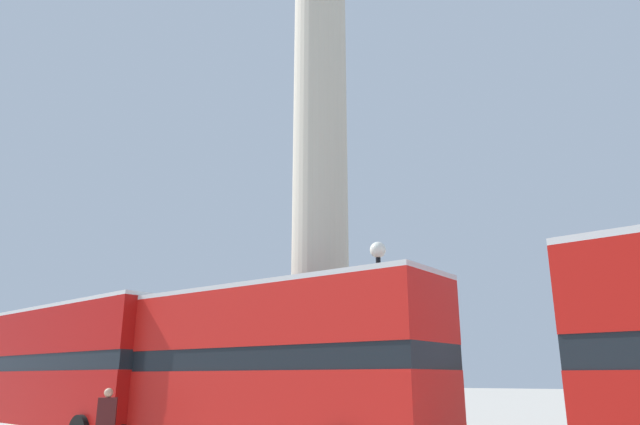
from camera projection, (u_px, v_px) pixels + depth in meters
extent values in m
cube|color=#BCB29E|center=(320.00, 424.00, 18.20)|extent=(5.17, 5.17, 1.22)
cube|color=#BCB29E|center=(320.00, 384.00, 18.54)|extent=(3.72, 3.72, 1.22)
cube|color=#BCB29E|center=(320.00, 346.00, 18.88)|extent=(2.28, 2.28, 1.22)
cylinder|color=#BCB29E|center=(320.00, 65.00, 21.80)|extent=(1.99, 1.99, 19.74)
cube|color=red|center=(248.00, 405.00, 14.63)|extent=(10.83, 2.53, 1.68)
cube|color=black|center=(249.00, 360.00, 14.94)|extent=(10.83, 2.48, 0.55)
cube|color=red|center=(251.00, 322.00, 15.22)|extent=(10.83, 2.53, 1.46)
cube|color=silver|center=(252.00, 292.00, 15.44)|extent=(10.83, 2.53, 0.12)
cube|color=#A80F0C|center=(63.00, 397.00, 19.89)|extent=(11.55, 3.50, 1.73)
cube|color=black|center=(67.00, 363.00, 20.21)|extent=(11.54, 3.45, 0.55)
cube|color=#A80F0C|center=(71.00, 333.00, 20.50)|extent=(11.55, 3.50, 1.53)
cube|color=silver|center=(74.00, 310.00, 20.73)|extent=(11.55, 3.50, 0.12)
cylinder|color=black|center=(46.00, 417.00, 23.08)|extent=(1.02, 0.39, 1.00)
cylinder|color=black|center=(381.00, 353.00, 15.69)|extent=(0.14, 0.14, 5.34)
sphere|color=white|center=(378.00, 250.00, 16.50)|extent=(0.47, 0.47, 0.47)
cube|color=#471919|center=(107.00, 411.00, 14.49)|extent=(0.44, 0.47, 0.68)
sphere|color=tan|center=(109.00, 393.00, 14.62)|extent=(0.23, 0.23, 0.23)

